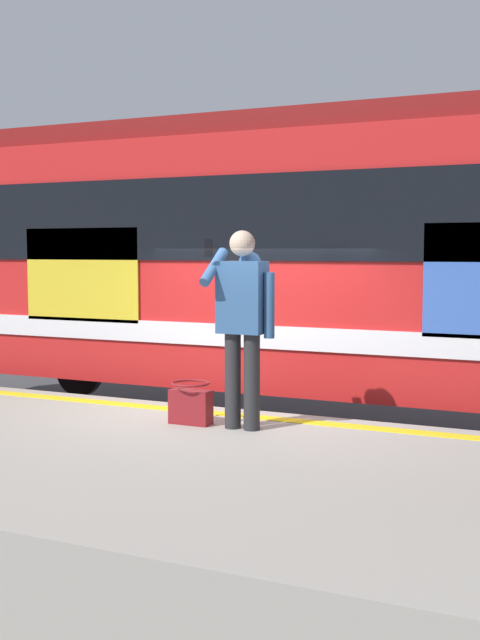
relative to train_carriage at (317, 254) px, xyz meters
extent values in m
plane|color=#3D3D3F|center=(0.13, 2.17, -2.44)|extent=(26.00, 26.00, 0.00)
cube|color=#9E998E|center=(0.13, 3.98, -1.97)|extent=(17.33, 3.61, 0.94)
cube|color=yellow|center=(0.13, 2.47, -1.50)|extent=(16.98, 0.16, 0.01)
cube|color=slate|center=(0.13, 0.71, -2.36)|extent=(22.53, 0.08, 0.16)
cube|color=slate|center=(0.13, -0.72, -2.36)|extent=(22.53, 0.08, 0.16)
cube|color=red|center=(0.00, -0.01, -0.10)|extent=(13.52, 2.97, 2.77)
cube|color=maroon|center=(0.00, -0.01, 1.40)|extent=(13.25, 2.73, 0.24)
cube|color=black|center=(0.00, 1.49, 0.38)|extent=(12.85, 0.03, 0.90)
cube|color=silver|center=(0.00, 1.49, -0.87)|extent=(12.85, 0.03, 0.24)
cube|color=gold|center=(2.37, 1.50, -0.24)|extent=(1.55, 0.02, 1.08)
cylinder|color=black|center=(4.39, -1.19, -1.86)|extent=(0.84, 0.12, 0.84)
cylinder|color=#262628|center=(-0.44, 2.95, -1.09)|extent=(0.14, 0.14, 0.83)
cylinder|color=#262628|center=(-0.26, 2.95, -1.09)|extent=(0.14, 0.14, 0.83)
cube|color=#2D517F|center=(-0.35, 2.95, -0.36)|extent=(0.40, 0.24, 0.62)
sphere|color=#2D517F|center=(-0.35, 2.79, -0.07)|extent=(0.20, 0.20, 0.20)
sphere|color=beige|center=(-0.35, 2.95, 0.10)|extent=(0.22, 0.22, 0.22)
cylinder|color=#2D517F|center=(-0.60, 2.95, -0.42)|extent=(0.09, 0.09, 0.56)
cylinder|color=#2D517F|center=(-0.12, 3.03, -0.10)|extent=(0.09, 0.42, 0.33)
cube|color=black|center=(-0.12, 3.13, 0.06)|extent=(0.07, 0.02, 0.15)
cube|color=maroon|center=(0.14, 2.97, -1.35)|extent=(0.38, 0.16, 0.31)
torus|color=maroon|center=(0.14, 2.97, -1.14)|extent=(0.34, 0.34, 0.02)
camera|label=1|loc=(-3.15, 9.08, 0.04)|focal=44.41mm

